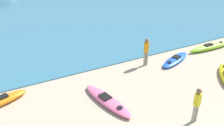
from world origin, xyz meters
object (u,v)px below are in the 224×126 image
at_px(kayak_on_sand_3, 107,100).
at_px(person_near_foreground, 197,103).
at_px(person_near_waterline, 146,50).
at_px(kayak_on_sand_2, 210,47).
at_px(kayak_on_sand_6, 1,101).
at_px(kayak_on_sand_0, 175,60).

xyz_separation_m(kayak_on_sand_3, person_near_foreground, (2.73, -2.95, 0.83)).
distance_m(person_near_foreground, person_near_waterline, 5.41).
relative_size(kayak_on_sand_3, person_near_waterline, 1.97).
height_order(kayak_on_sand_2, kayak_on_sand_6, kayak_on_sand_2).
bearing_deg(kayak_on_sand_0, person_near_waterline, 166.32).
relative_size(kayak_on_sand_2, kayak_on_sand_6, 1.32).
xyz_separation_m(kayak_on_sand_2, person_near_waterline, (-5.25, 0.14, 0.82)).
bearing_deg(person_near_waterline, person_near_foreground, -101.31).
xyz_separation_m(kayak_on_sand_2, kayak_on_sand_3, (-9.04, -2.21, -0.05)).
bearing_deg(kayak_on_sand_3, person_near_foreground, -47.23).
bearing_deg(kayak_on_sand_2, kayak_on_sand_3, -166.27).
height_order(kayak_on_sand_3, kayak_on_sand_6, kayak_on_sand_6).
height_order(kayak_on_sand_2, kayak_on_sand_3, kayak_on_sand_2).
distance_m(kayak_on_sand_0, kayak_on_sand_2, 3.34).
distance_m(kayak_on_sand_3, person_near_waterline, 4.55).
bearing_deg(kayak_on_sand_6, kayak_on_sand_3, -26.49).
bearing_deg(kayak_on_sand_6, person_near_waterline, 0.64).
bearing_deg(kayak_on_sand_2, person_near_waterline, 178.45).
relative_size(kayak_on_sand_0, person_near_foreground, 1.68).
bearing_deg(person_near_foreground, kayak_on_sand_2, 39.28).
xyz_separation_m(kayak_on_sand_3, kayak_on_sand_6, (-4.53, 2.26, 0.05)).
xyz_separation_m(kayak_on_sand_0, kayak_on_sand_6, (-10.25, 0.38, 0.05)).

